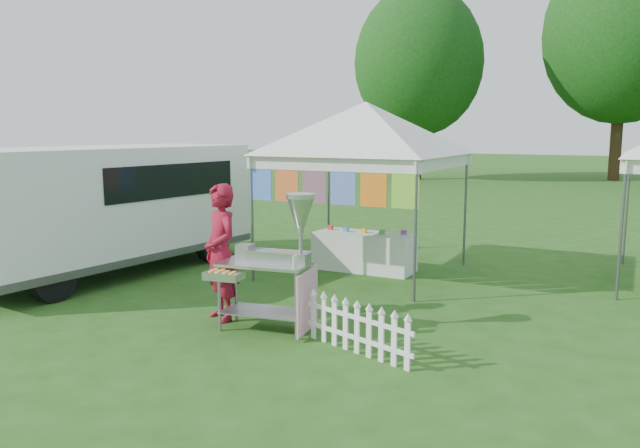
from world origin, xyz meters
The scene contains 9 objects.
ground centered at (0.00, 0.00, 0.00)m, with size 120.00×120.00×0.00m, color #274D16.
canopy_main centered at (0.00, 3.49, 2.99)m, with size 4.24×4.24×3.45m.
tree_left centered at (-6.00, 24.00, 5.83)m, with size 6.40×6.40×9.53m.
tree_mid centered at (3.00, 28.00, 7.14)m, with size 7.60×7.60×11.52m.
donut_cart centered at (0.34, -0.01, 1.03)m, with size 1.27×1.02×1.75m.
vendor centered at (-0.59, 0.08, 0.91)m, with size 0.67×0.44×1.83m, color maroon.
cargo_van centered at (-4.06, 1.56, 1.20)m, with size 2.71×5.55×2.23m.
picket_fence centered at (1.55, -0.28, 0.29)m, with size 1.54×0.54×0.56m.
display_table centered at (-0.08, 3.67, 0.34)m, with size 1.80×0.70×0.69m, color white.
Camera 1 is at (4.31, -6.51, 2.53)m, focal length 35.00 mm.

